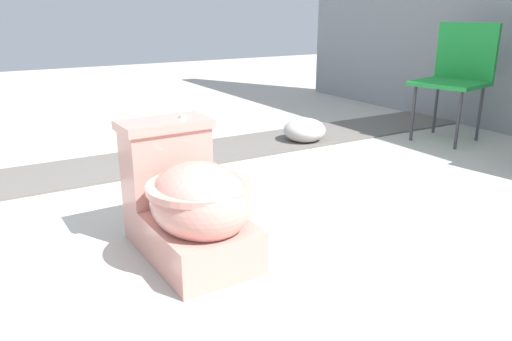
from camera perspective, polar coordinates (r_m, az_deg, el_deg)
ground_plane at (r=2.08m, az=-4.22°, el=-8.56°), size 14.00×14.00×0.00m
gravel_strip at (r=3.37m, az=-6.49°, el=1.99°), size 0.56×8.00×0.01m
toilet at (r=1.94m, az=-7.60°, el=-3.67°), size 0.64×0.40×0.52m
folding_chair_left at (r=3.95m, az=22.07°, el=10.67°), size 0.53×0.53×0.83m
boulder_near at (r=3.66m, az=5.57°, el=4.62°), size 0.42×0.42×0.18m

